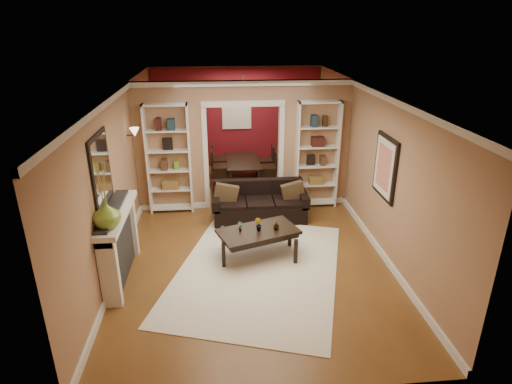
{
  "coord_description": "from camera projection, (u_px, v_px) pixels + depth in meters",
  "views": [
    {
      "loc": [
        -0.55,
        -7.5,
        3.83
      ],
      "look_at": [
        0.08,
        -0.8,
        1.11
      ],
      "focal_mm": 30.0,
      "sensor_mm": 36.0,
      "label": 1
    }
  ],
  "objects": [
    {
      "name": "wall_sconce",
      "position": [
        131.0,
        134.0,
        8.04
      ],
      "size": [
        0.18,
        0.18,
        0.22
      ],
      "primitive_type": "cube",
      "color": "#FFE0A5",
      "rests_on": "wall_left"
    },
    {
      "name": "dining_chair_ne",
      "position": [
        267.0,
        167.0,
        10.58
      ],
      "size": [
        0.55,
        0.55,
        0.84
      ],
      "primitive_type": "cube",
      "rotation": [
        0.0,
        0.0,
        -1.15
      ],
      "color": "black",
      "rests_on": "floor"
    },
    {
      "name": "sofa",
      "position": [
        259.0,
        202.0,
        8.7
      ],
      "size": [
        1.94,
        0.84,
        0.76
      ],
      "primitive_type": "cube",
      "color": "black",
      "rests_on": "floor"
    },
    {
      "name": "framed_art",
      "position": [
        385.0,
        167.0,
        7.09
      ],
      "size": [
        0.04,
        0.85,
        1.05
      ],
      "primitive_type": "cube",
      "color": "black",
      "rests_on": "wall_right"
    },
    {
      "name": "bookshelf_right",
      "position": [
        317.0,
        155.0,
        9.05
      ],
      "size": [
        0.9,
        0.3,
        2.3
      ],
      "primitive_type": "cube",
      "color": "white",
      "rests_on": "floor"
    },
    {
      "name": "dining_window",
      "position": [
        237.0,
        111.0,
        11.45
      ],
      "size": [
        0.78,
        0.03,
        0.98
      ],
      "primitive_type": "cube",
      "color": "#8CA5CC",
      "rests_on": "wall_back"
    },
    {
      "name": "dining_chair_se",
      "position": [
        264.0,
        160.0,
        11.14
      ],
      "size": [
        0.49,
        0.49,
        0.82
      ],
      "primitive_type": "cube",
      "rotation": [
        0.0,
        0.0,
        -1.31
      ],
      "color": "black",
      "rests_on": "floor"
    },
    {
      "name": "wall_front",
      "position": [
        278.0,
        291.0,
        4.2
      ],
      "size": [
        8.0,
        0.0,
        8.0
      ],
      "primitive_type": "plane",
      "rotation": [
        -1.57,
        0.0,
        0.0
      ],
      "color": "#AA7C5A",
      "rests_on": "ground"
    },
    {
      "name": "plant_left",
      "position": [
        240.0,
        226.0,
        7.2
      ],
      "size": [
        0.11,
        0.11,
        0.18
      ],
      "primitive_type": "imported",
      "rotation": [
        0.0,
        0.0,
        0.72
      ],
      "color": "#336626",
      "rests_on": "coffee_table"
    },
    {
      "name": "dining_table",
      "position": [
        244.0,
        170.0,
        10.87
      ],
      "size": [
        1.49,
        0.83,
        0.52
      ],
      "primitive_type": "imported",
      "rotation": [
        0.0,
        0.0,
        1.57
      ],
      "color": "black",
      "rests_on": "floor"
    },
    {
      "name": "ceiling",
      "position": [
        247.0,
        90.0,
        7.39
      ],
      "size": [
        8.0,
        8.0,
        0.0
      ],
      "primitive_type": "plane",
      "rotation": [
        3.14,
        0.0,
        0.0
      ],
      "color": "white",
      "rests_on": "ground"
    },
    {
      "name": "chandelier",
      "position": [
        239.0,
        101.0,
        10.13
      ],
      "size": [
        0.5,
        0.5,
        0.3
      ],
      "primitive_type": "cube",
      "color": "#3C2F1B",
      "rests_on": "ceiling"
    },
    {
      "name": "plant_right",
      "position": [
        276.0,
        225.0,
        7.25
      ],
      "size": [
        0.14,
        0.14,
        0.18
      ],
      "primitive_type": "imported",
      "rotation": [
        0.0,
        0.0,
        4.24
      ],
      "color": "#336626",
      "rests_on": "coffee_table"
    },
    {
      "name": "pillow_right",
      "position": [
        293.0,
        191.0,
        8.66
      ],
      "size": [
        0.46,
        0.17,
        0.45
      ],
      "primitive_type": "cube",
      "rotation": [
        0.0,
        0.0,
        0.09
      ],
      "color": "brown",
      "rests_on": "sofa"
    },
    {
      "name": "mirror",
      "position": [
        101.0,
        171.0,
        6.15
      ],
      "size": [
        0.03,
        0.95,
        1.1
      ],
      "primitive_type": "cube",
      "color": "silver",
      "rests_on": "wall_left"
    },
    {
      "name": "wall_left",
      "position": [
        123.0,
        167.0,
        7.7
      ],
      "size": [
        0.0,
        8.0,
        8.0
      ],
      "primitive_type": "plane",
      "rotation": [
        1.57,
        0.0,
        1.57
      ],
      "color": "#AA7C5A",
      "rests_on": "ground"
    },
    {
      "name": "wall_right",
      "position": [
        366.0,
        160.0,
        8.09
      ],
      "size": [
        0.0,
        8.0,
        8.0
      ],
      "primitive_type": "plane",
      "rotation": [
        1.57,
        0.0,
        -1.57
      ],
      "color": "#AA7C5A",
      "rests_on": "ground"
    },
    {
      "name": "wall_back",
      "position": [
        237.0,
        118.0,
        11.59
      ],
      "size": [
        8.0,
        0.0,
        8.0
      ],
      "primitive_type": "plane",
      "rotation": [
        1.57,
        0.0,
        0.0
      ],
      "color": "#AA7C5A",
      "rests_on": "ground"
    },
    {
      "name": "bookshelf_left",
      "position": [
        169.0,
        160.0,
        8.79
      ],
      "size": [
        0.9,
        0.3,
        2.3
      ],
      "primitive_type": "cube",
      "color": "white",
      "rests_on": "floor"
    },
    {
      "name": "area_rug",
      "position": [
        258.0,
        269.0,
        7.04
      ],
      "size": [
        3.46,
        4.13,
        0.01
      ],
      "primitive_type": "cube",
      "rotation": [
        0.0,
        0.0,
        -0.3
      ],
      "color": "white",
      "rests_on": "floor"
    },
    {
      "name": "dining_chair_nw",
      "position": [
        223.0,
        167.0,
        10.47
      ],
      "size": [
        0.53,
        0.53,
        0.93
      ],
      "primitive_type": "cube",
      "rotation": [
        0.0,
        0.0,
        1.73
      ],
      "color": "black",
      "rests_on": "floor"
    },
    {
      "name": "vase",
      "position": [
        106.0,
        214.0,
        5.83
      ],
      "size": [
        0.42,
        0.42,
        0.4
      ],
      "primitive_type": "imported",
      "rotation": [
        0.0,
        0.0,
        0.11
      ],
      "color": "olive",
      "rests_on": "fireplace"
    },
    {
      "name": "partition_wall",
      "position": [
        243.0,
        146.0,
        9.0
      ],
      "size": [
        4.5,
        0.15,
        2.7
      ],
      "primitive_type": "cube",
      "color": "#AA7C5A",
      "rests_on": "floor"
    },
    {
      "name": "pillow_left",
      "position": [
        225.0,
        193.0,
        8.54
      ],
      "size": [
        0.47,
        0.14,
        0.47
      ],
      "primitive_type": "cube",
      "rotation": [
        0.0,
        0.0,
        -0.02
      ],
      "color": "brown",
      "rests_on": "sofa"
    },
    {
      "name": "floor",
      "position": [
        248.0,
        229.0,
        8.4
      ],
      "size": [
        8.0,
        8.0,
        0.0
      ],
      "primitive_type": "plane",
      "color": "brown",
      "rests_on": "ground"
    },
    {
      "name": "plant_center",
      "position": [
        258.0,
        225.0,
        7.22
      ],
      "size": [
        0.15,
        0.15,
        0.22
      ],
      "primitive_type": "imported",
      "rotation": [
        0.0,
        0.0,
        2.52
      ],
      "color": "#336626",
      "rests_on": "coffee_table"
    },
    {
      "name": "red_back_panel",
      "position": [
        237.0,
        119.0,
        11.57
      ],
      "size": [
        4.44,
        0.04,
        2.64
      ],
      "primitive_type": "cube",
      "color": "maroon",
      "rests_on": "floor"
    },
    {
      "name": "fireplace",
      "position": [
        121.0,
        245.0,
        6.62
      ],
      "size": [
        0.32,
        1.7,
        1.16
      ],
      "primitive_type": "cube",
      "color": "white",
      "rests_on": "floor"
    },
    {
      "name": "dining_chair_sw",
      "position": [
        222.0,
        160.0,
        11.02
      ],
      "size": [
        0.55,
        0.55,
        0.92
      ],
      "primitive_type": "cube",
      "rotation": [
        0.0,
        0.0,
        1.35
      ],
      "color": "black",
      "rests_on": "floor"
    },
    {
      "name": "coffee_table",
      "position": [
        258.0,
        243.0,
        7.35
      ],
      "size": [
        1.49,
        1.12,
        0.5
      ],
      "primitive_type": "cube",
      "rotation": [
        0.0,
        0.0,
        0.34
      ],
      "color": "black",
      "rests_on": "floor"
    }
  ]
}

